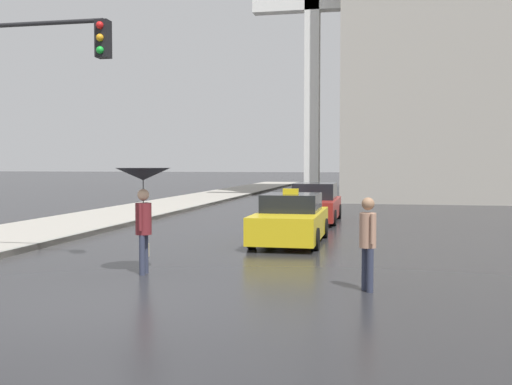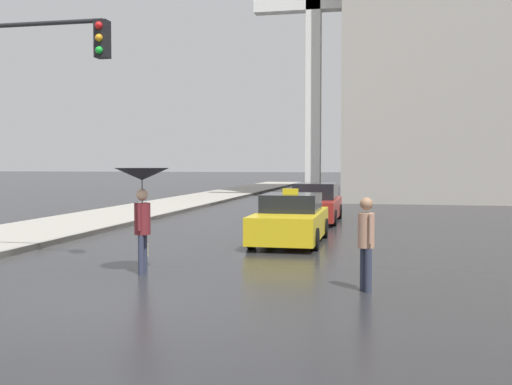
{
  "view_description": "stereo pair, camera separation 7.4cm",
  "coord_description": "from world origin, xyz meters",
  "views": [
    {
      "loc": [
        4.2,
        -8.7,
        2.29
      ],
      "look_at": [
        0.52,
        9.38,
        1.4
      ],
      "focal_mm": 42.0,
      "sensor_mm": 36.0,
      "label": 1
    },
    {
      "loc": [
        4.27,
        -8.69,
        2.29
      ],
      "look_at": [
        0.52,
        9.38,
        1.4
      ],
      "focal_mm": 42.0,
      "sensor_mm": 36.0,
      "label": 2
    }
  ],
  "objects": [
    {
      "name": "taxi",
      "position": [
        1.75,
        8.42,
        0.65
      ],
      "size": [
        1.91,
        4.43,
        1.57
      ],
      "rotation": [
        0.0,
        0.0,
        3.14
      ],
      "color": "gold",
      "rests_on": "ground_plane"
    },
    {
      "name": "pedestrian_with_umbrella",
      "position": [
        -0.54,
        2.9,
        1.8
      ],
      "size": [
        1.13,
        1.13,
        2.2
      ],
      "rotation": [
        0.0,
        0.0,
        1.64
      ],
      "color": "#2D3347",
      "rests_on": "ground_plane"
    },
    {
      "name": "traffic_light",
      "position": [
        -3.57,
        3.32,
        3.94
      ],
      "size": [
        3.62,
        0.38,
        5.66
      ],
      "color": "black",
      "rests_on": "ground_plane"
    },
    {
      "name": "pedestrian_man",
      "position": [
        4.04,
        2.14,
        0.99
      ],
      "size": [
        0.4,
        0.43,
        1.69
      ],
      "rotation": [
        0.0,
        0.0,
        -1.13
      ],
      "color": "#2D3347",
      "rests_on": "ground_plane"
    },
    {
      "name": "ground_plane",
      "position": [
        0.0,
        0.0,
        0.0
      ],
      "size": [
        300.0,
        300.0,
        0.0
      ],
      "primitive_type": "plane",
      "color": "#262628"
    },
    {
      "name": "sedan_red",
      "position": [
        1.77,
        14.87,
        0.69
      ],
      "size": [
        1.91,
        4.76,
        1.52
      ],
      "rotation": [
        0.0,
        0.0,
        3.14
      ],
      "color": "maroon",
      "rests_on": "ground_plane"
    },
    {
      "name": "monument_cross",
      "position": [
        0.19,
        28.56,
        9.55
      ],
      "size": [
        7.41,
        0.9,
        16.84
      ],
      "color": "white",
      "rests_on": "ground_plane"
    }
  ]
}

